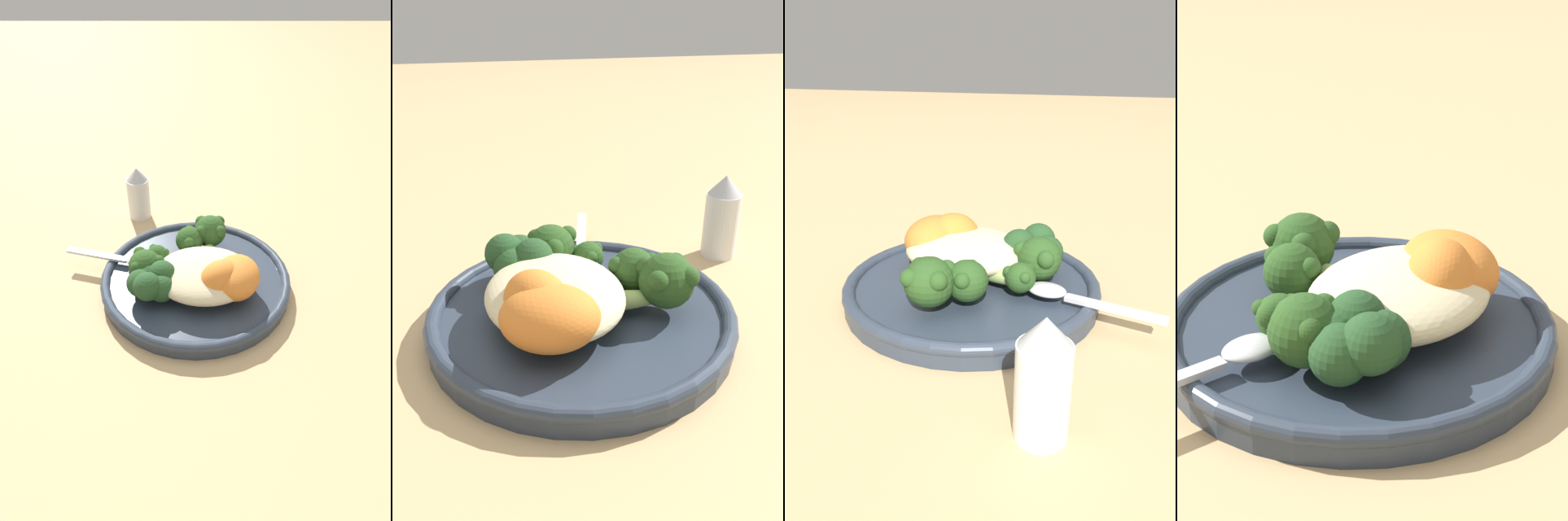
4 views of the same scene
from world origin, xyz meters
TOP-DOWN VIEW (x-y plane):
  - ground_plane at (0.00, 0.00)m, footprint 4.00×4.00m
  - plate at (0.00, -0.01)m, footprint 0.24×0.24m
  - quinoa_mound at (-0.01, 0.01)m, footprint 0.12×0.10m
  - broccoli_stalk_0 at (-0.02, -0.06)m, footprint 0.04×0.11m
  - broccoli_stalk_1 at (0.01, -0.05)m, footprint 0.05×0.09m
  - broccoli_stalk_2 at (0.02, -0.02)m, footprint 0.10×0.06m
  - broccoli_stalk_3 at (0.05, -0.00)m, footprint 0.11×0.04m
  - sweet_potato_chunk_0 at (-0.05, 0.02)m, footprint 0.07×0.08m
  - sweet_potato_chunk_1 at (-0.03, 0.03)m, footprint 0.07×0.06m
  - kale_tuft at (0.05, 0.03)m, footprint 0.06×0.06m
  - spoon at (0.09, -0.03)m, footprint 0.12×0.05m
  - salt_shaker at (0.09, -0.18)m, footprint 0.03×0.03m

SIDE VIEW (x-z plane):
  - ground_plane at x=0.00m, z-range 0.00..0.00m
  - plate at x=0.00m, z-range 0.00..0.02m
  - spoon at x=0.09m, z-range 0.02..0.03m
  - broccoli_stalk_2 at x=0.02m, z-range 0.02..0.05m
  - broccoli_stalk_1 at x=0.01m, z-range 0.02..0.06m
  - quinoa_mound at x=-0.01m, z-range 0.02..0.06m
  - broccoli_stalk_3 at x=0.05m, z-range 0.02..0.06m
  - salt_shaker at x=0.09m, z-range 0.00..0.08m
  - kale_tuft at x=0.05m, z-range 0.02..0.06m
  - broccoli_stalk_0 at x=-0.02m, z-range 0.02..0.06m
  - sweet_potato_chunk_0 at x=-0.05m, z-range 0.02..0.07m
  - sweet_potato_chunk_1 at x=-0.03m, z-range 0.02..0.07m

